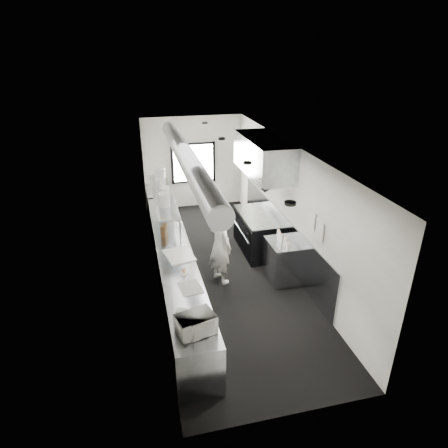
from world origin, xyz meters
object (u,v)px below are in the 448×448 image
range (258,233)px  line_cook (220,245)px  bottle_station (283,261)px  squeeze_bottle_c (281,238)px  deli_tub_b (184,314)px  plate_stack_b (165,194)px  squeeze_bottle_b (285,242)px  small_plate (184,272)px  plate_stack_a (164,200)px  squeeze_bottle_e (278,233)px  microwave (196,324)px  prep_counter (175,269)px  pass_shelf (163,196)px  squeeze_bottle_a (288,246)px  knife_block (164,230)px  plate_stack_c (161,186)px  far_work_table (160,204)px  exhaust_hood (263,156)px  plate_stack_d (160,176)px  deli_tub_a (181,313)px  cutting_board (179,255)px  squeeze_bottle_d (279,236)px

range → line_cook: size_ratio=0.92×
bottle_station → squeeze_bottle_c: squeeze_bottle_c is taller
range → squeeze_bottle_c: squeeze_bottle_c is taller
deli_tub_b → plate_stack_b: plate_stack_b is taller
line_cook → squeeze_bottle_b: bearing=-133.0°
small_plate → plate_stack_a: plate_stack_a is taller
squeeze_bottle_c → squeeze_bottle_e: squeeze_bottle_c is taller
range → microwave: 4.38m
prep_counter → squeeze_bottle_b: (2.25, -0.36, 0.55)m
pass_shelf → range: (2.23, -0.30, -1.07)m
microwave → plate_stack_b: bearing=74.7°
range → squeeze_bottle_a: 1.81m
knife_block → plate_stack_c: (0.06, 0.88, 0.71)m
small_plate → plate_stack_c: bearing=93.2°
bottle_station → far_work_table: same height
range → microwave: bearing=-120.1°
exhaust_hood → deli_tub_b: bearing=-124.9°
knife_block → squeeze_bottle_c: 2.52m
plate_stack_a → plate_stack_d: plate_stack_d is taller
prep_counter → knife_block: (-0.12, 0.74, 0.58)m
deli_tub_a → cutting_board: size_ratio=0.23×
plate_stack_d → squeeze_bottle_d: plate_stack_d is taller
cutting_board → squeeze_bottle_b: squeeze_bottle_b is taller
deli_tub_b → plate_stack_d: bearing=89.1°
far_work_table → plate_stack_b: size_ratio=4.27×
squeeze_bottle_c → exhaust_hood: bearing=89.3°
plate_stack_a → plate_stack_d: size_ratio=0.73×
prep_counter → plate_stack_c: plate_stack_c is taller
microwave → plate_stack_b: size_ratio=1.78×
deli_tub_b → bottle_station: bearing=39.3°
plate_stack_c → squeeze_bottle_a: 3.24m
bottle_station → plate_stack_b: plate_stack_b is taller
exhaust_hood → small_plate: (-2.17, -2.10, -1.48)m
deli_tub_b → squeeze_bottle_d: bearing=42.1°
knife_block → plate_stack_b: plate_stack_b is taller
squeeze_bottle_d → squeeze_bottle_e: 0.15m
knife_block → squeeze_bottle_b: bearing=-6.4°
pass_shelf → squeeze_bottle_d: size_ratio=15.21×
squeeze_bottle_c → plate_stack_c: bearing=141.9°
plate_stack_a → plate_stack_d: bearing=88.2°
squeeze_bottle_e → microwave: bearing=-130.6°
microwave → line_cook: bearing=54.0°
prep_counter → squeeze_bottle_b: bearing=-9.2°
far_work_table → line_cook: bearing=-75.0°
knife_block → plate_stack_d: 1.73m
plate_stack_a → squeeze_bottle_b: size_ratio=1.47×
squeeze_bottle_a → squeeze_bottle_b: squeeze_bottle_b is taller
range → deli_tub_b: 4.10m
pass_shelf → squeeze_bottle_b: bearing=-39.1°
deli_tub_a → cutting_board: deli_tub_a is taller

